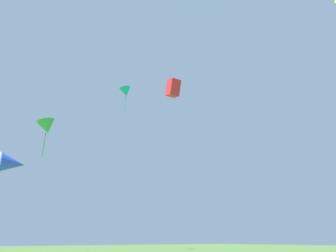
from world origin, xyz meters
TOP-DOWN VIEW (x-y plane):
  - distant_kite_red_low_left at (9.28, 15.27)m, footprint 0.86×1.12m
  - distant_kite_green_low_right at (2.10, 20.13)m, footprint 1.54×1.35m
  - distant_kite_teal_far_center at (10.71, 25.36)m, footprint 1.82×1.66m
  - marker_flag at (-1.97, 4.10)m, footprint 0.30×0.24m

SIDE VIEW (x-z plane):
  - marker_flag at x=-1.97m, z-range 0.73..2.73m
  - distant_kite_green_low_right at x=2.10m, z-range 6.80..9.59m
  - distant_kite_red_low_left at x=9.28m, z-range 10.72..12.10m
  - distant_kite_teal_far_center at x=10.71m, z-range 14.34..17.21m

